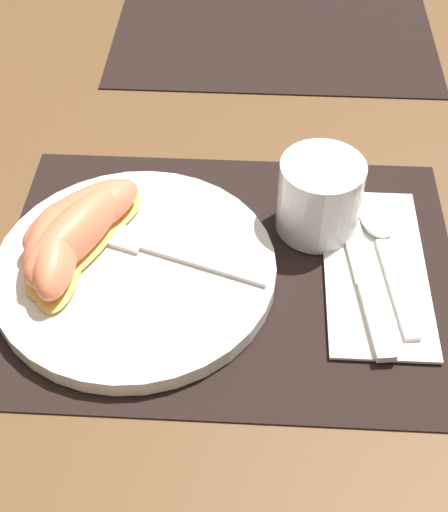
{
  "coord_description": "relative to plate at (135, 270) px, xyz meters",
  "views": [
    {
      "loc": [
        0.02,
        -0.44,
        0.5
      ],
      "look_at": [
        -0.0,
        -0.0,
        0.02
      ],
      "focal_mm": 50.0,
      "sensor_mm": 36.0,
      "label": 1
    }
  ],
  "objects": [
    {
      "name": "knife",
      "position": [
        0.21,
        0.01,
        -0.0
      ],
      "size": [
        0.04,
        0.2,
        0.01
      ],
      "color": "silver",
      "rests_on": "napkin"
    },
    {
      "name": "citrus_wedge_0",
      "position": [
        -0.05,
        0.04,
        0.02
      ],
      "size": [
        0.13,
        0.13,
        0.04
      ],
      "color": "#F7C656",
      "rests_on": "plate"
    },
    {
      "name": "placemat_far",
      "position": [
        0.12,
        0.45,
        -0.01
      ],
      "size": [
        0.42,
        0.32,
        0.0
      ],
      "color": "black",
      "rests_on": "ground_plane"
    },
    {
      "name": "citrus_wedge_1",
      "position": [
        -0.05,
        0.02,
        0.03
      ],
      "size": [
        0.1,
        0.14,
        0.05
      ],
      "color": "#F7C656",
      "rests_on": "plate"
    },
    {
      "name": "placemat",
      "position": [
        0.08,
        0.01,
        -0.01
      ],
      "size": [
        0.42,
        0.32,
        0.0
      ],
      "color": "black",
      "rests_on": "ground_plane"
    },
    {
      "name": "plate",
      "position": [
        0.0,
        0.0,
        0.0
      ],
      "size": [
        0.26,
        0.26,
        0.02
      ],
      "color": "white",
      "rests_on": "placemat"
    },
    {
      "name": "spoon",
      "position": [
        0.23,
        0.06,
        -0.0
      ],
      "size": [
        0.05,
        0.18,
        0.01
      ],
      "color": "silver",
      "rests_on": "napkin"
    },
    {
      "name": "citrus_wedge_3",
      "position": [
        -0.07,
        -0.01,
        0.03
      ],
      "size": [
        0.05,
        0.11,
        0.04
      ],
      "color": "#F7C656",
      "rests_on": "plate"
    },
    {
      "name": "ground_plane",
      "position": [
        0.08,
        0.01,
        -0.01
      ],
      "size": [
        3.0,
        3.0,
        0.0
      ],
      "primitive_type": "plane",
      "color": "brown"
    },
    {
      "name": "citrus_wedge_2",
      "position": [
        -0.07,
        0.0,
        0.03
      ],
      "size": [
        0.05,
        0.11,
        0.04
      ],
      "color": "#F7C656",
      "rests_on": "plate"
    },
    {
      "name": "juice_glass",
      "position": [
        0.17,
        0.07,
        0.03
      ],
      "size": [
        0.08,
        0.08,
        0.08
      ],
      "color": "silver",
      "rests_on": "placemat"
    },
    {
      "name": "napkin",
      "position": [
        0.22,
        0.02,
        -0.01
      ],
      "size": [
        0.09,
        0.2,
        0.0
      ],
      "color": "white",
      "rests_on": "placemat"
    },
    {
      "name": "fork",
      "position": [
        0.01,
        0.02,
        0.01
      ],
      "size": [
        0.19,
        0.08,
        0.0
      ],
      "color": "silver",
      "rests_on": "plate"
    }
  ]
}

